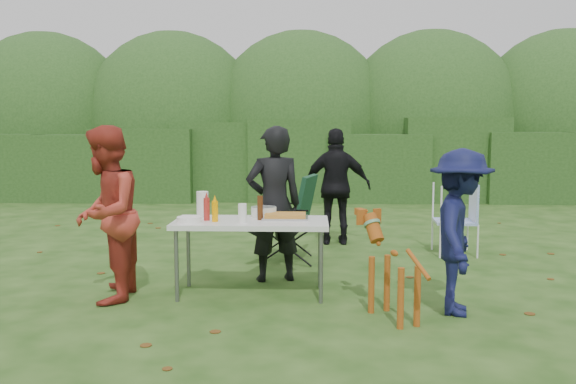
{
  "coord_description": "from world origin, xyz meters",
  "views": [
    {
      "loc": [
        0.25,
        -5.59,
        1.66
      ],
      "look_at": [
        0.02,
        0.45,
        1.0
      ],
      "focal_mm": 38.0,
      "sensor_mm": 36.0,
      "label": 1
    }
  ],
  "objects_px": {
    "folding_table": "(251,226)",
    "person_black_puffy": "(337,187)",
    "paper_towel_roll": "(203,204)",
    "mustard_bottle": "(215,211)",
    "person_red_jacket": "(106,214)",
    "person_cook": "(274,204)",
    "beer_bottle": "(260,208)",
    "camping_chair": "(286,217)",
    "lawn_chair": "(455,218)",
    "child": "(460,232)",
    "dog": "(394,269)",
    "ketchup_bottle": "(207,209)"
  },
  "relations": [
    {
      "from": "folding_table",
      "to": "person_cook",
      "type": "relative_size",
      "value": 0.9
    },
    {
      "from": "child",
      "to": "paper_towel_roll",
      "type": "bearing_deg",
      "value": 87.1
    },
    {
      "from": "person_cook",
      "to": "lawn_chair",
      "type": "xyz_separation_m",
      "value": [
        2.25,
        1.44,
        -0.36
      ]
    },
    {
      "from": "child",
      "to": "dog",
      "type": "xyz_separation_m",
      "value": [
        -0.6,
        -0.2,
        -0.29
      ]
    },
    {
      "from": "person_black_puffy",
      "to": "beer_bottle",
      "type": "distance_m",
      "value": 2.73
    },
    {
      "from": "person_red_jacket",
      "to": "beer_bottle",
      "type": "relative_size",
      "value": 6.93
    },
    {
      "from": "dog",
      "to": "ketchup_bottle",
      "type": "distance_m",
      "value": 1.91
    },
    {
      "from": "folding_table",
      "to": "person_red_jacket",
      "type": "relative_size",
      "value": 0.9
    },
    {
      "from": "folding_table",
      "to": "person_black_puffy",
      "type": "height_order",
      "value": "person_black_puffy"
    },
    {
      "from": "person_red_jacket",
      "to": "dog",
      "type": "height_order",
      "value": "person_red_jacket"
    },
    {
      "from": "dog",
      "to": "person_red_jacket",
      "type": "bearing_deg",
      "value": 54.77
    },
    {
      "from": "person_black_puffy",
      "to": "mustard_bottle",
      "type": "height_order",
      "value": "person_black_puffy"
    },
    {
      "from": "beer_bottle",
      "to": "folding_table",
      "type": "bearing_deg",
      "value": -162.17
    },
    {
      "from": "beer_bottle",
      "to": "child",
      "type": "bearing_deg",
      "value": -17.34
    },
    {
      "from": "person_black_puffy",
      "to": "paper_towel_roll",
      "type": "relative_size",
      "value": 6.24
    },
    {
      "from": "folding_table",
      "to": "person_black_puffy",
      "type": "relative_size",
      "value": 0.92
    },
    {
      "from": "ketchup_bottle",
      "to": "paper_towel_roll",
      "type": "height_order",
      "value": "paper_towel_roll"
    },
    {
      "from": "lawn_chair",
      "to": "mustard_bottle",
      "type": "relative_size",
      "value": 4.67
    },
    {
      "from": "paper_towel_roll",
      "to": "folding_table",
      "type": "bearing_deg",
      "value": -20.62
    },
    {
      "from": "person_cook",
      "to": "paper_towel_roll",
      "type": "distance_m",
      "value": 0.79
    },
    {
      "from": "mustard_bottle",
      "to": "person_black_puffy",
      "type": "bearing_deg",
      "value": 64.73
    },
    {
      "from": "folding_table",
      "to": "camping_chair",
      "type": "distance_m",
      "value": 1.58
    },
    {
      "from": "person_red_jacket",
      "to": "person_black_puffy",
      "type": "distance_m",
      "value": 3.68
    },
    {
      "from": "child",
      "to": "paper_towel_roll",
      "type": "xyz_separation_m",
      "value": [
        -2.4,
        0.73,
        0.14
      ]
    },
    {
      "from": "dog",
      "to": "camping_chair",
      "type": "distance_m",
      "value": 2.5
    },
    {
      "from": "child",
      "to": "mustard_bottle",
      "type": "distance_m",
      "value": 2.28
    },
    {
      "from": "person_cook",
      "to": "ketchup_bottle",
      "type": "height_order",
      "value": "person_cook"
    },
    {
      "from": "camping_chair",
      "to": "lawn_chair",
      "type": "distance_m",
      "value": 2.21
    },
    {
      "from": "camping_chair",
      "to": "ketchup_bottle",
      "type": "distance_m",
      "value": 1.75
    },
    {
      "from": "camping_chair",
      "to": "paper_towel_roll",
      "type": "height_order",
      "value": "camping_chair"
    },
    {
      "from": "lawn_chair",
      "to": "paper_towel_roll",
      "type": "height_order",
      "value": "paper_towel_roll"
    },
    {
      "from": "ketchup_bottle",
      "to": "person_red_jacket",
      "type": "bearing_deg",
      "value": -165.16
    },
    {
      "from": "person_black_puffy",
      "to": "ketchup_bottle",
      "type": "relative_size",
      "value": 7.38
    },
    {
      "from": "camping_chair",
      "to": "folding_table",
      "type": "bearing_deg",
      "value": 94.08
    },
    {
      "from": "person_cook",
      "to": "person_black_puffy",
      "type": "bearing_deg",
      "value": -126.46
    },
    {
      "from": "folding_table",
      "to": "ketchup_bottle",
      "type": "distance_m",
      "value": 0.46
    },
    {
      "from": "folding_table",
      "to": "dog",
      "type": "relative_size",
      "value": 1.62
    },
    {
      "from": "child",
      "to": "ketchup_bottle",
      "type": "bearing_deg",
      "value": 91.54
    },
    {
      "from": "person_red_jacket",
      "to": "beer_bottle",
      "type": "distance_m",
      "value": 1.46
    },
    {
      "from": "person_red_jacket",
      "to": "ketchup_bottle",
      "type": "bearing_deg",
      "value": 100.19
    },
    {
      "from": "folding_table",
      "to": "dog",
      "type": "xyz_separation_m",
      "value": [
        1.29,
        -0.74,
        -0.25
      ]
    },
    {
      "from": "person_red_jacket",
      "to": "dog",
      "type": "distance_m",
      "value": 2.71
    },
    {
      "from": "folding_table",
      "to": "person_red_jacket",
      "type": "height_order",
      "value": "person_red_jacket"
    },
    {
      "from": "person_red_jacket",
      "to": "folding_table",
      "type": "bearing_deg",
      "value": 96.56
    },
    {
      "from": "person_black_puffy",
      "to": "dog",
      "type": "bearing_deg",
      "value": 95.25
    },
    {
      "from": "folding_table",
      "to": "beer_bottle",
      "type": "distance_m",
      "value": 0.2
    },
    {
      "from": "person_black_puffy",
      "to": "camping_chair",
      "type": "relative_size",
      "value": 1.51
    },
    {
      "from": "folding_table",
      "to": "person_cook",
      "type": "distance_m",
      "value": 0.6
    },
    {
      "from": "person_red_jacket",
      "to": "lawn_chair",
      "type": "bearing_deg",
      "value": 116.14
    },
    {
      "from": "beer_bottle",
      "to": "paper_towel_roll",
      "type": "xyz_separation_m",
      "value": [
        -0.6,
        0.16,
        0.01
      ]
    }
  ]
}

